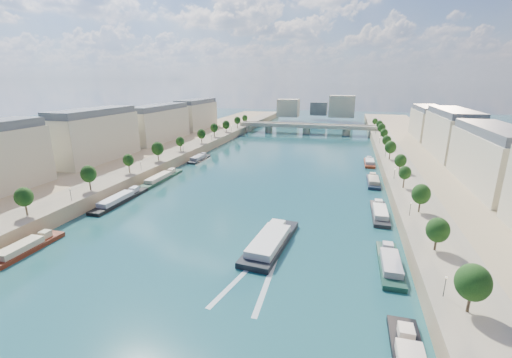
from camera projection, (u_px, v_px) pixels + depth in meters
The scene contains 17 objects.
ground at pixel (273, 172), 165.16m from camera, with size 700.00×700.00×0.00m, color #0C2E37.
quay_left at pixel (142, 159), 182.54m from camera, with size 44.00×520.00×5.00m, color #9E8460.
quay_right at pixel (438, 178), 146.37m from camera, with size 44.00×520.00×5.00m, color #9E8460.
pave_left at pixel (167, 156), 178.06m from camera, with size 14.00×520.00×0.10m, color gray.
pave_right at pixel (401, 170), 149.42m from camera, with size 14.00×520.00×0.10m, color gray.
trees_left at pixel (171, 145), 177.89m from camera, with size 4.80×268.80×8.26m.
trees_right at pixel (395, 153), 157.66m from camera, with size 4.80×268.80×8.26m.
lamps_left at pixel (164, 155), 166.90m from camera, with size 0.36×200.36×4.28m.
lamps_right at pixel (390, 161), 154.41m from camera, with size 0.36×200.36×4.28m.
buildings_left at pixel (131, 129), 193.01m from camera, with size 16.00×226.00×23.20m.
buildings_right at pixel (469, 143), 150.30m from camera, with size 16.00×226.00×23.20m.
skyline at pixel (321, 107), 363.60m from camera, with size 79.00×42.00×22.00m.
bridge at pixel (307, 127), 281.68m from camera, with size 112.00×12.00×8.15m.
tour_barge at pixel (270, 242), 92.29m from camera, with size 10.94×29.68×3.94m.
wake at pixel (254, 278), 77.25m from camera, with size 10.74×26.02×0.04m.
moored_barges_left at pixel (117, 202), 123.45m from camera, with size 5.00×158.81×3.60m.
moored_barges_right at pixel (380, 215), 111.33m from camera, with size 5.00×162.60×3.60m.
Camera 1 is at (33.57, -56.06, 43.31)m, focal length 24.00 mm.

